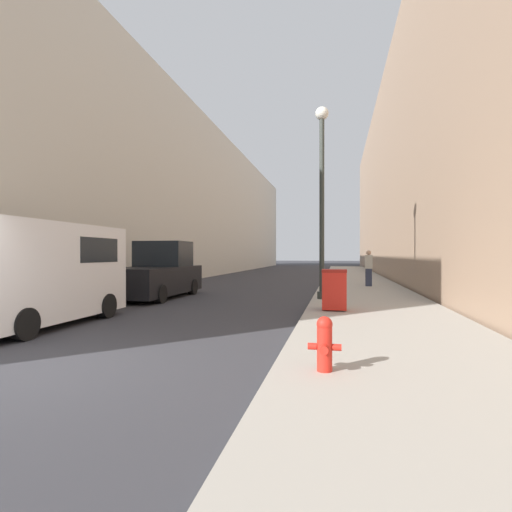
{
  "coord_description": "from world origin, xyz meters",
  "views": [
    {
      "loc": [
        4.59,
        -4.74,
        1.67
      ],
      "look_at": [
        0.16,
        16.81,
        1.58
      ],
      "focal_mm": 28.0,
      "sensor_mm": 36.0,
      "label": 1
    }
  ],
  "objects": [
    {
      "name": "building_left_glass",
      "position": [
        -10.73,
        26.0,
        5.86
      ],
      "size": [
        12.0,
        60.0,
        11.73
      ],
      "color": "beige",
      "rests_on": "ground"
    },
    {
      "name": "fire_hydrant",
      "position": [
        4.42,
        0.62,
        0.5
      ],
      "size": [
        0.44,
        0.33,
        0.73
      ],
      "color": "red",
      "rests_on": "sidewalk_right"
    },
    {
      "name": "building_right_stone",
      "position": [
        13.78,
        26.0,
        7.36
      ],
      "size": [
        12.0,
        60.0,
        14.73
      ],
      "color": "#9E7F66",
      "rests_on": "ground"
    },
    {
      "name": "pickup_truck",
      "position": [
        -2.33,
        9.64,
        0.9
      ],
      "size": [
        2.21,
        4.97,
        2.2
      ],
      "color": "black",
      "rests_on": "ground"
    },
    {
      "name": "lamppost",
      "position": [
        4.04,
        9.32,
        4.05
      ],
      "size": [
        0.46,
        0.46,
        6.68
      ],
      "color": "#2D332D",
      "rests_on": "sidewalk_right"
    },
    {
      "name": "pedestrian_on_sidewalk",
      "position": [
        6.06,
        15.41,
        1.0
      ],
      "size": [
        0.35,
        0.23,
        1.75
      ],
      "color": "#2D3347",
      "rests_on": "sidewalk_right"
    },
    {
      "name": "trash_bin",
      "position": [
        4.5,
        6.55,
        0.7
      ],
      "size": [
        0.67,
        0.67,
        1.13
      ],
      "color": "red",
      "rests_on": "sidewalk_right"
    },
    {
      "name": "ground_plane",
      "position": [
        0.0,
        0.0,
        0.0
      ],
      "size": [
        200.0,
        200.0,
        0.0
      ],
      "primitive_type": "plane",
      "color": "#333338"
    },
    {
      "name": "white_van",
      "position": [
        -2.33,
        3.41,
        1.31
      ],
      "size": [
        2.15,
        4.53,
        2.39
      ],
      "color": "white",
      "rests_on": "ground"
    },
    {
      "name": "sidewalk_right",
      "position": [
        5.69,
        18.0,
        0.06
      ],
      "size": [
        3.98,
        60.0,
        0.12
      ],
      "color": "#9E998E",
      "rests_on": "ground"
    }
  ]
}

